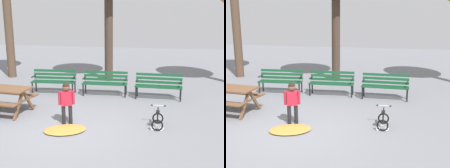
# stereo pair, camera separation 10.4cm
# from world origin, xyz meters

# --- Properties ---
(ground) EXTENTS (36.00, 36.00, 0.00)m
(ground) POSITION_xyz_m (0.00, 0.00, 0.00)
(ground) COLOR slate
(picnic_table) EXTENTS (1.92, 1.51, 0.79)m
(picnic_table) POSITION_xyz_m (-2.38, 0.98, 0.59)
(picnic_table) COLOR brown
(picnic_table) RESTS_ON ground
(park_bench_far_left) EXTENTS (1.63, 0.57, 0.85)m
(park_bench_far_left) POSITION_xyz_m (-1.64, 3.36, 0.51)
(park_bench_far_left) COLOR #144728
(park_bench_far_left) RESTS_ON ground
(park_bench_left) EXTENTS (1.62, 0.53, 0.85)m
(park_bench_left) POSITION_xyz_m (0.26, 3.45, 0.51)
(park_bench_left) COLOR #144728
(park_bench_left) RESTS_ON ground
(park_bench_right) EXTENTS (1.60, 0.47, 0.85)m
(park_bench_right) POSITION_xyz_m (2.17, 3.37, 0.51)
(park_bench_right) COLOR #144728
(park_bench_right) RESTS_ON ground
(child_standing) EXTENTS (0.41, 0.24, 1.13)m
(child_standing) POSITION_xyz_m (-0.12, 0.45, 0.67)
(child_standing) COLOR black
(child_standing) RESTS_ON ground
(kids_bicycle) EXTENTS (0.39, 0.56, 0.54)m
(kids_bicycle) POSITION_xyz_m (2.27, 0.68, 0.20)
(kids_bicycle) COLOR black
(kids_bicycle) RESTS_ON ground
(leaf_pile) EXTENTS (1.27, 1.10, 0.07)m
(leaf_pile) POSITION_xyz_m (-0.01, -0.03, 0.04)
(leaf_pile) COLOR #C68438
(leaf_pile) RESTS_ON ground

